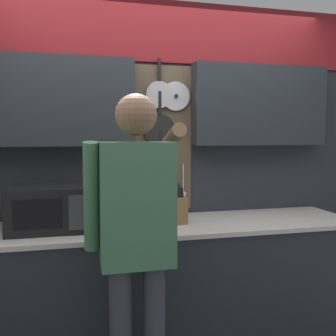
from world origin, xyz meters
TOP-DOWN VIEW (x-y plane):
  - base_cabinet_counter at (0.00, -0.00)m, footprint 2.58×0.67m
  - back_wall_unit at (0.00, 0.30)m, footprint 3.15×0.20m
  - microwave at (-0.84, -0.00)m, footprint 0.51×0.36m
  - knife_block at (-0.00, -0.00)m, footprint 0.13×0.16m
  - utensil_crock at (-0.40, 0.00)m, footprint 0.13×0.13m
  - person at (-0.37, -0.56)m, footprint 0.54×0.67m

SIDE VIEW (x-z plane):
  - base_cabinet_counter at x=0.00m, z-range 0.00..0.93m
  - utensil_crock at x=-0.40m, z-range 0.85..1.17m
  - knife_block at x=0.00m, z-range 0.90..1.16m
  - person at x=-0.37m, z-range 0.17..1.93m
  - microwave at x=-0.84m, z-range 0.93..1.22m
  - back_wall_unit at x=0.00m, z-range 0.24..2.78m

